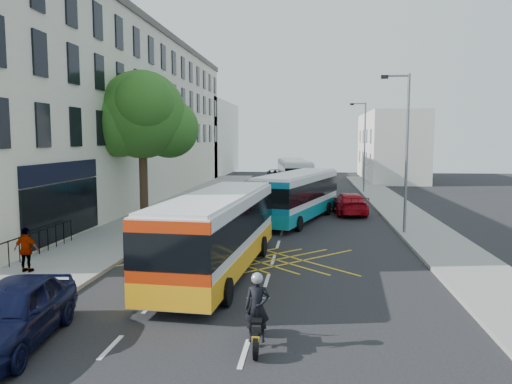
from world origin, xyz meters
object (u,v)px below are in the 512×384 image
(pedestrian_far, at_px, (27,250))
(motorbike, at_px, (257,312))
(red_hatchback, at_px, (349,203))
(bus_mid, at_px, (297,195))
(parked_car_silver, at_px, (176,228))
(distant_car_silver, at_px, (320,179))
(bus_far, at_px, (294,175))
(lamp_near, at_px, (405,145))
(distant_car_grey, at_px, (275,176))
(parked_car_blue, at_px, (11,313))
(lamp_far, at_px, (364,142))
(street_tree, at_px, (142,116))
(bus_near, at_px, (217,232))

(pedestrian_far, bearing_deg, motorbike, 152.21)
(red_hatchback, bearing_deg, motorbike, 75.55)
(bus_mid, xyz_separation_m, parked_car_silver, (-5.61, -6.98, -0.87))
(red_hatchback, bearing_deg, distant_car_silver, -90.13)
(bus_far, distance_m, red_hatchback, 14.23)
(lamp_near, bearing_deg, distant_car_grey, 106.10)
(parked_car_blue, xyz_separation_m, distant_car_silver, (8.10, 41.97, -0.15))
(bus_mid, xyz_separation_m, red_hatchback, (3.32, 2.94, -0.82))
(lamp_far, distance_m, bus_mid, 17.20)
(bus_far, bearing_deg, red_hatchback, -80.41)
(motorbike, relative_size, distant_car_grey, 0.39)
(street_tree, bearing_deg, parked_car_silver, -58.75)
(lamp_far, bearing_deg, street_tree, -130.81)
(street_tree, relative_size, bus_far, 0.81)
(distant_car_grey, distance_m, pedestrian_far, 39.90)
(distant_car_grey, bearing_deg, bus_far, -81.94)
(motorbike, height_order, pedestrian_far, motorbike)
(red_hatchback, height_order, distant_car_silver, red_hatchback)
(lamp_near, distance_m, motorbike, 16.17)
(distant_car_silver, bearing_deg, motorbike, 87.37)
(street_tree, distance_m, lamp_near, 15.10)
(street_tree, height_order, red_hatchback, street_tree)
(street_tree, bearing_deg, bus_near, -59.42)
(lamp_far, distance_m, distant_car_silver, 8.75)
(bus_near, xyz_separation_m, red_hatchback, (5.91, 15.17, -0.84))
(parked_car_silver, xyz_separation_m, pedestrian_far, (-3.74, -6.38, 0.30))
(parked_car_silver, bearing_deg, distant_car_silver, 72.21)
(red_hatchback, xyz_separation_m, distant_car_silver, (-1.52, 19.93, -0.07))
(parked_car_silver, bearing_deg, bus_near, -64.05)
(red_hatchback, distance_m, distant_car_silver, 19.99)
(bus_mid, bearing_deg, parked_car_silver, -112.66)
(street_tree, height_order, parked_car_blue, street_tree)
(bus_mid, distance_m, distant_car_grey, 26.27)
(lamp_far, relative_size, distant_car_silver, 2.13)
(bus_near, bearing_deg, lamp_near, 49.75)
(lamp_near, bearing_deg, bus_near, -134.45)
(bus_mid, height_order, parked_car_blue, bus_mid)
(distant_car_silver, bearing_deg, lamp_far, 118.77)
(lamp_far, height_order, parked_car_silver, lamp_far)
(bus_mid, xyz_separation_m, parked_car_blue, (-6.31, -19.10, -0.73))
(bus_near, xyz_separation_m, distant_car_grey, (-0.59, 38.30, -0.81))
(lamp_near, height_order, motorbike, lamp_near)
(street_tree, bearing_deg, parked_car_blue, -80.85)
(lamp_far, relative_size, parked_car_blue, 1.72)
(bus_near, relative_size, pedestrian_far, 6.57)
(bus_far, bearing_deg, parked_car_blue, -105.94)
(bus_far, height_order, distant_car_silver, bus_far)
(bus_near, height_order, motorbike, bus_near)
(motorbike, bearing_deg, pedestrian_far, 146.26)
(lamp_near, relative_size, bus_far, 0.74)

